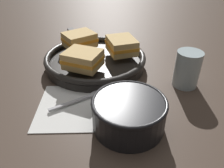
{
  "coord_description": "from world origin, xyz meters",
  "views": [
    {
      "loc": [
        0.04,
        -0.44,
        0.34
      ],
      "look_at": [
        0.0,
        0.02,
        0.04
      ],
      "focal_mm": 35.0,
      "sensor_mm": 36.0,
      "label": 1
    }
  ],
  "objects_px": {
    "skillet": "(95,60)",
    "sandwich_near_left": "(83,59)",
    "soup_bowl": "(129,112)",
    "sandwich_far_left": "(79,40)",
    "drinking_glass": "(187,69)",
    "sandwich_near_right": "(122,45)",
    "spoon": "(90,96)"
  },
  "relations": [
    {
      "from": "skillet",
      "to": "sandwich_near_left",
      "type": "xyz_separation_m",
      "value": [
        -0.02,
        -0.08,
        0.04
      ]
    },
    {
      "from": "soup_bowl",
      "to": "sandwich_far_left",
      "type": "distance_m",
      "value": 0.37
    },
    {
      "from": "soup_bowl",
      "to": "drinking_glass",
      "type": "bearing_deg",
      "value": 49.71
    },
    {
      "from": "skillet",
      "to": "sandwich_near_left",
      "type": "bearing_deg",
      "value": -102.81
    },
    {
      "from": "soup_bowl",
      "to": "sandwich_near_left",
      "type": "xyz_separation_m",
      "value": [
        -0.13,
        0.18,
        0.03
      ]
    },
    {
      "from": "skillet",
      "to": "drinking_glass",
      "type": "distance_m",
      "value": 0.28
    },
    {
      "from": "skillet",
      "to": "sandwich_near_right",
      "type": "xyz_separation_m",
      "value": [
        0.08,
        0.02,
        0.04
      ]
    },
    {
      "from": "sandwich_near_right",
      "to": "sandwich_far_left",
      "type": "relative_size",
      "value": 0.95
    },
    {
      "from": "spoon",
      "to": "sandwich_near_left",
      "type": "bearing_deg",
      "value": 73.41
    },
    {
      "from": "spoon",
      "to": "sandwich_near_left",
      "type": "relative_size",
      "value": 1.15
    },
    {
      "from": "soup_bowl",
      "to": "drinking_glass",
      "type": "distance_m",
      "value": 0.24
    },
    {
      "from": "skillet",
      "to": "sandwich_far_left",
      "type": "height_order",
      "value": "sandwich_far_left"
    },
    {
      "from": "sandwich_near_right",
      "to": "drinking_glass",
      "type": "distance_m",
      "value": 0.22
    },
    {
      "from": "skillet",
      "to": "sandwich_far_left",
      "type": "distance_m",
      "value": 0.09
    },
    {
      "from": "sandwich_near_right",
      "to": "drinking_glass",
      "type": "bearing_deg",
      "value": -30.87
    },
    {
      "from": "skillet",
      "to": "drinking_glass",
      "type": "relative_size",
      "value": 4.21
    },
    {
      "from": "soup_bowl",
      "to": "skillet",
      "type": "xyz_separation_m",
      "value": [
        -0.12,
        0.27,
        -0.02
      ]
    },
    {
      "from": "skillet",
      "to": "spoon",
      "type": "bearing_deg",
      "value": -85.04
    },
    {
      "from": "skillet",
      "to": "sandwich_far_left",
      "type": "bearing_deg",
      "value": 136.62
    },
    {
      "from": "skillet",
      "to": "sandwich_near_right",
      "type": "distance_m",
      "value": 0.1
    },
    {
      "from": "spoon",
      "to": "drinking_glass",
      "type": "height_order",
      "value": "drinking_glass"
    },
    {
      "from": "sandwich_far_left",
      "to": "sandwich_near_right",
      "type": "bearing_deg",
      "value": -13.8
    },
    {
      "from": "soup_bowl",
      "to": "sandwich_near_left",
      "type": "relative_size",
      "value": 1.33
    },
    {
      "from": "skillet",
      "to": "sandwich_near_right",
      "type": "bearing_deg",
      "value": 14.8
    },
    {
      "from": "drinking_glass",
      "to": "spoon",
      "type": "bearing_deg",
      "value": -160.6
    },
    {
      "from": "spoon",
      "to": "sandwich_near_right",
      "type": "bearing_deg",
      "value": 34.2
    },
    {
      "from": "spoon",
      "to": "sandwich_near_right",
      "type": "xyz_separation_m",
      "value": [
        0.07,
        0.2,
        0.06
      ]
    },
    {
      "from": "soup_bowl",
      "to": "drinking_glass",
      "type": "relative_size",
      "value": 1.58
    },
    {
      "from": "spoon",
      "to": "sandwich_far_left",
      "type": "distance_m",
      "value": 0.25
    },
    {
      "from": "spoon",
      "to": "soup_bowl",
      "type": "bearing_deg",
      "value": -79.5
    },
    {
      "from": "sandwich_near_left",
      "to": "sandwich_far_left",
      "type": "height_order",
      "value": "same"
    },
    {
      "from": "sandwich_near_left",
      "to": "drinking_glass",
      "type": "bearing_deg",
      "value": -0.77
    }
  ]
}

